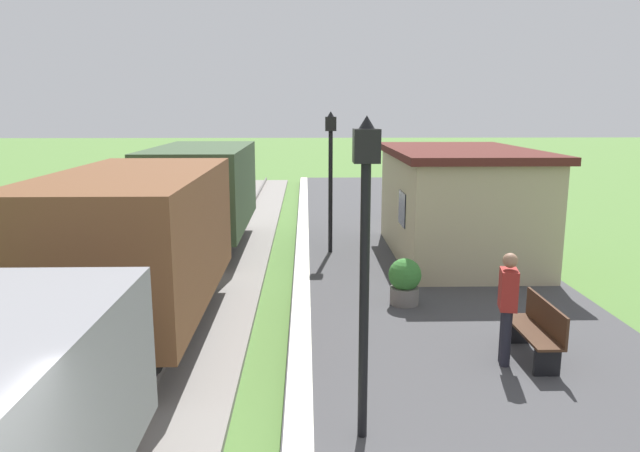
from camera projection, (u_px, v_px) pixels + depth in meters
freight_train at (145, 246)px, 10.56m from camera, size 2.50×19.40×2.72m
station_hut at (458, 202)px, 15.10m from camera, size 3.50×5.80×2.78m
bench_near_hut at (537, 329)px, 8.95m from camera, size 0.42×1.50×0.91m
bench_down_platform at (407, 206)px, 20.33m from camera, size 0.42×1.50×0.91m
person_waiting at (507, 304)px, 8.68m from camera, size 0.31×0.42×1.71m
potted_planter at (405, 281)px, 11.46m from camera, size 0.64×0.64×0.92m
lamp_post_near at (365, 222)px, 6.41m from camera, size 0.28×0.28×3.70m
lamp_post_far at (331, 156)px, 15.24m from camera, size 0.28×0.28×3.70m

